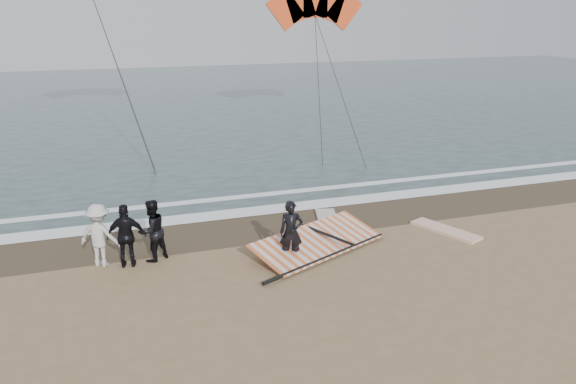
# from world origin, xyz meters

# --- Properties ---
(ground) EXTENTS (120.00, 120.00, 0.00)m
(ground) POSITION_xyz_m (0.00, 0.00, 0.00)
(ground) COLOR #8C704C
(ground) RESTS_ON ground
(sea) EXTENTS (120.00, 54.00, 0.02)m
(sea) POSITION_xyz_m (0.00, 33.00, 0.01)
(sea) COLOR #233838
(sea) RESTS_ON ground
(wet_sand) EXTENTS (120.00, 2.80, 0.01)m
(wet_sand) POSITION_xyz_m (0.00, 4.50, 0.01)
(wet_sand) COLOR #4C3D2B
(wet_sand) RESTS_ON ground
(foam_near) EXTENTS (120.00, 0.90, 0.01)m
(foam_near) POSITION_xyz_m (0.00, 5.90, 0.03)
(foam_near) COLOR white
(foam_near) RESTS_ON sea
(foam_far) EXTENTS (120.00, 0.45, 0.01)m
(foam_far) POSITION_xyz_m (0.00, 7.60, 0.03)
(foam_far) COLOR white
(foam_far) RESTS_ON sea
(man_main) EXTENTS (0.74, 0.58, 1.79)m
(man_main) POSITION_xyz_m (-1.38, 1.62, 0.89)
(man_main) COLOR black
(man_main) RESTS_ON ground
(board_white) EXTENTS (1.47, 2.37, 0.09)m
(board_white) POSITION_xyz_m (4.04, 2.17, 0.05)
(board_white) COLOR white
(board_white) RESTS_ON ground
(board_cream) EXTENTS (1.30, 2.56, 0.10)m
(board_cream) POSITION_xyz_m (0.74, 3.97, 0.05)
(board_cream) COLOR beige
(board_cream) RESTS_ON ground
(trio_cluster) EXTENTS (2.61, 1.18, 1.81)m
(trio_cluster) POSITION_xyz_m (-5.81, 2.95, 0.90)
(trio_cluster) COLOR black
(trio_cluster) RESTS_ON ground
(sail_rig) EXTENTS (4.44, 3.39, 0.52)m
(sail_rig) POSITION_xyz_m (-0.45, 2.25, 0.20)
(sail_rig) COLOR black
(sail_rig) RESTS_ON ground
(kite_red) EXTENTS (6.84, 5.92, 13.42)m
(kite_red) POSITION_xyz_m (6.83, 21.25, 6.78)
(kite_red) COLOR #E7491B
(kite_red) RESTS_ON ground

